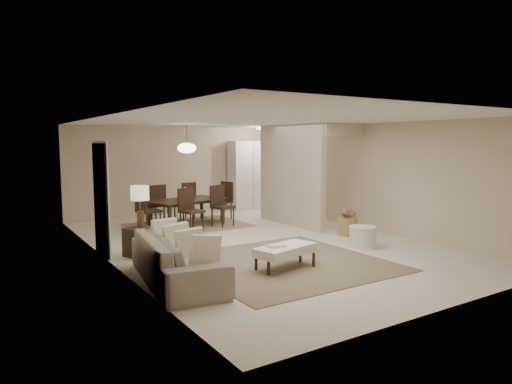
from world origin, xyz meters
TOP-DOWN VIEW (x-y plane):
  - floor at (0.00, 0.00)m, footprint 9.00×9.00m
  - ceiling at (0.00, 0.00)m, footprint 9.00×9.00m
  - back_wall at (0.00, 4.50)m, footprint 6.00×0.00m
  - left_wall at (-3.00, 0.00)m, footprint 0.00×9.00m
  - right_wall at (3.00, 0.00)m, footprint 0.00×9.00m
  - partition at (1.80, 1.25)m, footprint 0.15×2.50m
  - doorway at (-2.97, 0.60)m, footprint 0.04×0.90m
  - pantry_cabinet at (2.35, 4.15)m, footprint 1.20×0.55m
  - flush_light at (2.30, 3.20)m, footprint 0.44×0.44m
  - living_rug at (-0.49, -1.67)m, footprint 3.20×3.20m
  - sofa at (-2.45, -1.67)m, footprint 2.44×1.22m
  - ottoman_bench at (-0.69, -1.97)m, footprint 1.17×0.75m
  - side_table at (-2.40, 0.12)m, footprint 0.63×0.63m
  - table_lamp at (-2.40, 0.12)m, footprint 0.32×0.32m
  - round_pouf at (1.49, -1.54)m, footprint 0.53×0.53m
  - wicker_basket at (2.09, -0.49)m, footprint 0.49×0.49m
  - dining_rug at (-0.42, 2.51)m, footprint 2.80×2.10m
  - dining_table at (-0.42, 2.51)m, footprint 2.06×1.47m
  - dining_chairs at (-0.42, 2.51)m, footprint 2.74×2.26m
  - vase at (-0.42, 2.51)m, footprint 0.15×0.15m
  - yellow_mat at (2.56, 2.43)m, footprint 0.97×0.71m
  - pendant_light at (-0.42, 2.51)m, footprint 0.46×0.46m

SIDE VIEW (x-z plane):
  - floor at x=0.00m, z-range 0.00..0.00m
  - living_rug at x=-0.49m, z-range 0.00..0.01m
  - dining_rug at x=-0.42m, z-range 0.00..0.01m
  - yellow_mat at x=2.56m, z-range 0.00..0.01m
  - wicker_basket at x=2.09m, z-range 0.00..0.38m
  - round_pouf at x=1.49m, z-range 0.00..0.41m
  - side_table at x=-2.40m, z-range 0.00..0.52m
  - ottoman_bench at x=-0.69m, z-range 0.12..0.50m
  - dining_table at x=-0.42m, z-range 0.00..0.65m
  - sofa at x=-2.45m, z-range 0.00..0.68m
  - dining_chairs at x=-0.42m, z-range 0.00..1.01m
  - vase at x=-0.42m, z-range 0.65..0.80m
  - doorway at x=-2.97m, z-range 0.00..2.04m
  - pantry_cabinet at x=2.35m, z-range 0.00..2.10m
  - table_lamp at x=-2.40m, z-range 0.70..1.46m
  - back_wall at x=0.00m, z-range -1.75..4.25m
  - left_wall at x=-3.00m, z-range -3.25..5.75m
  - right_wall at x=3.00m, z-range -3.25..5.75m
  - partition at x=1.80m, z-range 0.00..2.50m
  - pendant_light at x=-0.42m, z-range 1.57..2.27m
  - flush_light at x=2.30m, z-range 2.44..2.48m
  - ceiling at x=0.00m, z-range 2.50..2.50m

